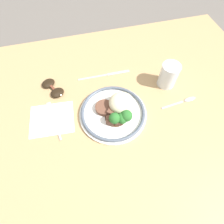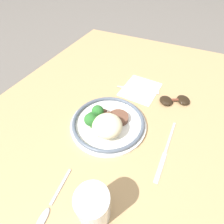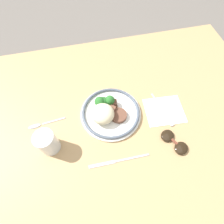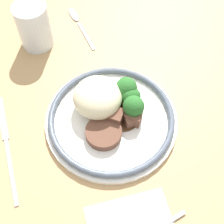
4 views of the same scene
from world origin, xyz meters
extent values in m
plane|color=#5B5651|center=(0.00, 0.00, 0.00)|extent=(8.00, 8.00, 0.00)
cube|color=tan|center=(0.00, 0.00, 0.02)|extent=(1.39, 0.96, 0.04)
cube|color=white|center=(-0.22, 0.01, 0.04)|extent=(0.17, 0.15, 0.00)
cylinder|color=white|center=(0.01, -0.02, 0.05)|extent=(0.25, 0.25, 0.01)
torus|color=#4C5666|center=(0.01, -0.02, 0.06)|extent=(0.24, 0.24, 0.01)
ellipsoid|color=beige|center=(0.04, -0.01, 0.08)|extent=(0.09, 0.09, 0.06)
cylinder|color=brown|center=(-0.02, 0.00, 0.06)|extent=(0.07, 0.07, 0.02)
cylinder|color=#472D19|center=(0.01, -0.05, 0.05)|extent=(0.08, 0.08, 0.00)
cube|color=brown|center=(0.00, -0.03, 0.07)|extent=(0.04, 0.04, 0.03)
cube|color=brown|center=(-0.01, -0.06, 0.06)|extent=(0.03, 0.03, 0.02)
cube|color=brown|center=(0.02, -0.07, 0.06)|extent=(0.04, 0.04, 0.02)
cube|color=brown|center=(-0.01, -0.06, 0.06)|extent=(0.04, 0.04, 0.03)
cube|color=brown|center=(0.01, -0.07, 0.06)|extent=(0.03, 0.03, 0.02)
cylinder|color=#568442|center=(0.00, -0.07, 0.06)|extent=(0.01, 0.01, 0.02)
sphere|color=#286628|center=(0.00, -0.07, 0.08)|extent=(0.04, 0.04, 0.04)
cylinder|color=#568442|center=(0.03, -0.07, 0.06)|extent=(0.01, 0.01, 0.02)
sphere|color=#286628|center=(0.03, -0.07, 0.08)|extent=(0.03, 0.03, 0.03)
cylinder|color=#568442|center=(0.04, -0.06, 0.06)|extent=(0.01, 0.01, 0.02)
sphere|color=#286628|center=(0.04, -0.06, 0.08)|extent=(0.03, 0.03, 0.03)
cylinder|color=#568442|center=(0.04, -0.07, 0.06)|extent=(0.01, 0.01, 0.02)
sphere|color=#286628|center=(0.04, -0.07, 0.08)|extent=(0.04, 0.04, 0.04)
cylinder|color=#568442|center=(0.03, -0.07, 0.06)|extent=(0.01, 0.01, 0.01)
sphere|color=#286628|center=(0.03, -0.07, 0.08)|extent=(0.03, 0.03, 0.03)
cylinder|color=yellow|center=(0.26, 0.06, 0.07)|extent=(0.06, 0.06, 0.06)
cylinder|color=silver|center=(0.26, 0.06, 0.09)|extent=(0.07, 0.07, 0.10)
cube|color=#ADADB2|center=(-0.20, -0.03, 0.04)|extent=(0.03, 0.10, 0.00)
cube|color=#ADADB2|center=(-0.22, 0.06, 0.04)|extent=(0.03, 0.06, 0.00)
cube|color=#ADADB2|center=(-0.03, 0.17, 0.04)|extent=(0.13, 0.01, 0.00)
cube|color=#ADADB2|center=(0.08, 0.17, 0.04)|extent=(0.10, 0.01, 0.00)
cube|color=#ADADB2|center=(0.24, -0.04, 0.04)|extent=(0.09, 0.02, 0.00)
ellipsoid|color=#ADADB2|center=(0.32, -0.04, 0.04)|extent=(0.05, 0.02, 0.01)
ellipsoid|color=black|center=(-0.19, 0.12, 0.05)|extent=(0.07, 0.07, 0.02)
ellipsoid|color=black|center=(-0.22, 0.18, 0.05)|extent=(0.07, 0.07, 0.02)
cube|color=brown|center=(-0.20, 0.15, 0.05)|extent=(0.02, 0.03, 0.00)
camera|label=1|loc=(-0.08, -0.34, 0.61)|focal=28.00mm
camera|label=2|loc=(0.34, 0.15, 0.49)|focal=28.00mm
camera|label=3|loc=(0.08, 0.32, 0.68)|focal=28.00mm
camera|label=4|loc=(-0.28, 0.07, 0.56)|focal=50.00mm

